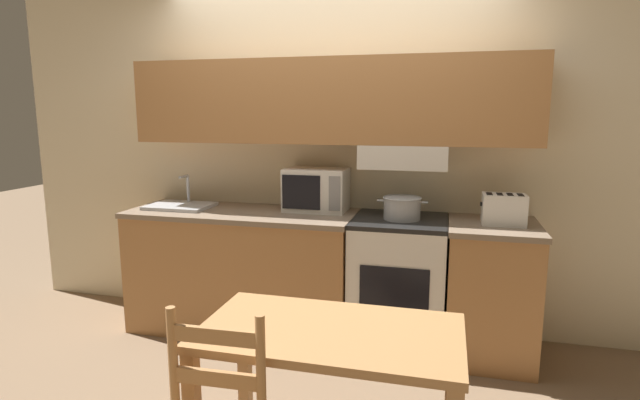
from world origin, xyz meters
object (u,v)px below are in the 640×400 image
at_px(microwave, 316,190).
at_px(toaster, 504,209).
at_px(stove_range, 398,283).
at_px(dining_table, 330,355).
at_px(cooking_pot, 402,207).
at_px(sink_basin, 180,205).

height_order(microwave, toaster, microwave).
relative_size(stove_range, dining_table, 0.83).
xyz_separation_m(microwave, dining_table, (0.47, -1.55, -0.45)).
bearing_deg(toaster, stove_range, 178.50).
bearing_deg(cooking_pot, dining_table, -96.43).
bearing_deg(microwave, dining_table, -73.11).
bearing_deg(sink_basin, dining_table, -43.47).
height_order(stove_range, toaster, toaster).
bearing_deg(microwave, stove_range, -12.17).
bearing_deg(toaster, dining_table, -119.64).
distance_m(cooking_pot, dining_table, 1.46).
bearing_deg(stove_range, sink_basin, -179.74).
distance_m(cooking_pot, microwave, 0.65).
bearing_deg(stove_range, dining_table, -95.95).
xyz_separation_m(microwave, sink_basin, (-1.02, -0.14, -0.14)).
xyz_separation_m(cooking_pot, dining_table, (-0.16, -1.41, -0.37)).
relative_size(cooking_pot, sink_basin, 0.73).
relative_size(stove_range, sink_basin, 1.96).
relative_size(toaster, sink_basin, 0.60).
bearing_deg(sink_basin, microwave, 7.88).
distance_m(microwave, toaster, 1.28).
xyz_separation_m(cooking_pot, sink_basin, (-1.65, 0.00, -0.06)).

